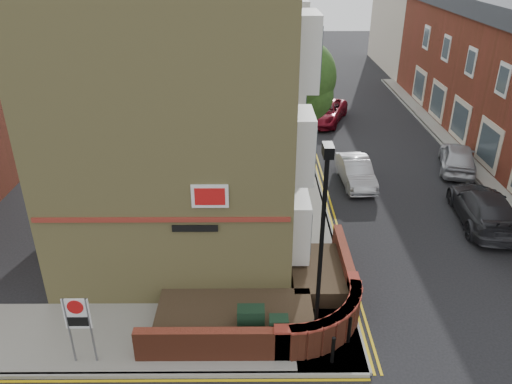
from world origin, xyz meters
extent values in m
plane|color=black|center=(0.00, 0.00, 0.00)|extent=(120.00, 120.00, 0.00)
cube|color=gray|center=(-3.50, 1.50, 0.06)|extent=(13.00, 3.00, 0.12)
cube|color=gray|center=(2.00, 16.00, 0.06)|extent=(2.00, 32.00, 0.12)
cube|color=gray|center=(13.00, 13.00, 0.06)|extent=(4.00, 40.00, 0.12)
cube|color=gray|center=(-3.50, 0.00, 0.06)|extent=(13.00, 0.15, 0.12)
cube|color=gray|center=(3.00, 16.00, 0.06)|extent=(0.15, 32.00, 0.12)
cube|color=gray|center=(11.00, 13.00, 0.06)|extent=(0.15, 40.00, 0.12)
cube|color=gold|center=(-3.50, -0.25, 0.01)|extent=(13.00, 0.28, 0.01)
cube|color=gold|center=(3.25, 16.00, 0.01)|extent=(0.28, 32.00, 0.01)
cube|color=tan|center=(-3.00, 8.00, 5.62)|extent=(8.00, 10.00, 11.00)
cube|color=maroon|center=(-3.00, 2.97, 3.32)|extent=(7.80, 0.06, 0.15)
cube|color=white|center=(-1.50, 2.96, 4.12)|extent=(1.10, 0.05, 0.75)
cube|color=black|center=(-2.00, 2.96, 3.02)|extent=(1.40, 0.04, 0.22)
cylinder|color=black|center=(1.60, 1.20, 3.12)|extent=(0.12, 0.12, 6.00)
cylinder|color=black|center=(1.60, 1.20, 0.52)|extent=(0.20, 0.20, 0.80)
cube|color=black|center=(1.60, 1.20, 6.27)|extent=(0.25, 0.50, 0.30)
cube|color=black|center=(-0.30, 1.30, 0.72)|extent=(0.80, 0.45, 1.20)
cube|color=black|center=(0.50, 1.00, 0.67)|extent=(0.55, 0.40, 1.10)
cylinder|color=black|center=(2.00, 0.40, 0.57)|extent=(0.11, 0.11, 0.90)
cylinder|color=black|center=(2.60, 1.20, 0.57)|extent=(0.11, 0.11, 0.90)
cylinder|color=slate|center=(-5.30, 0.50, 1.22)|extent=(0.06, 0.06, 2.20)
cylinder|color=slate|center=(-4.70, 0.50, 1.22)|extent=(0.06, 0.06, 2.20)
cube|color=white|center=(-5.00, 0.50, 1.82)|extent=(0.72, 0.04, 1.00)
cylinder|color=red|center=(-5.00, 0.47, 2.07)|extent=(0.44, 0.02, 0.44)
cube|color=beige|center=(14.50, 38.00, 3.50)|extent=(5.00, 12.00, 7.00)
cylinder|color=#382B1E|center=(2.00, 14.00, 2.40)|extent=(0.24, 0.24, 4.55)
sphere|color=#234617|center=(2.00, 14.00, 5.00)|extent=(3.64, 3.64, 3.64)
sphere|color=#234617|center=(2.40, 13.70, 4.15)|extent=(2.60, 2.60, 2.60)
sphere|color=#234617|center=(1.70, 14.40, 4.54)|extent=(2.86, 2.86, 2.86)
cylinder|color=#382B1E|center=(2.00, 22.00, 2.64)|extent=(0.24, 0.24, 5.04)
sphere|color=#234617|center=(2.00, 22.00, 5.52)|extent=(4.03, 4.03, 4.03)
sphere|color=#234617|center=(2.40, 21.70, 4.58)|extent=(2.88, 2.88, 2.88)
sphere|color=#234617|center=(1.70, 22.40, 5.02)|extent=(3.17, 3.17, 3.17)
cylinder|color=#382B1E|center=(2.00, 30.00, 2.50)|extent=(0.24, 0.24, 4.76)
sphere|color=#234617|center=(2.00, 30.00, 5.22)|extent=(3.81, 3.81, 3.81)
sphere|color=#234617|center=(2.40, 29.70, 4.34)|extent=(2.72, 2.72, 2.72)
sphere|color=#234617|center=(1.70, 30.40, 4.74)|extent=(2.99, 2.99, 2.99)
cylinder|color=black|center=(2.40, 25.00, 1.72)|extent=(0.10, 0.10, 3.20)
imported|color=black|center=(2.40, 25.00, 3.82)|extent=(0.20, 0.16, 1.00)
imported|color=#A7A8AE|center=(4.85, 12.36, 0.64)|extent=(1.54, 3.94, 1.28)
imported|color=maroon|center=(4.48, 21.90, 0.70)|extent=(3.99, 5.57, 1.41)
imported|color=#28282C|center=(9.55, 8.45, 0.74)|extent=(2.63, 5.30, 1.48)
imported|color=#B1B3BA|center=(10.50, 14.00, 0.72)|extent=(2.86, 4.53, 1.44)
camera|label=1|loc=(-0.22, -10.08, 10.81)|focal=35.00mm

